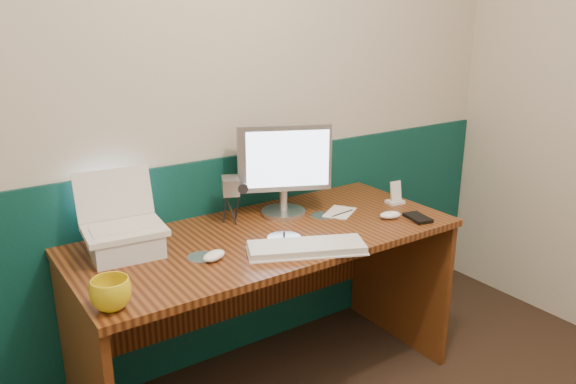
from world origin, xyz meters
TOP-DOWN VIEW (x-y plane):
  - back_wall at (0.00, 1.75)m, footprint 3.50×0.04m
  - wainscot at (0.00, 1.74)m, footprint 3.48×0.02m
  - desk at (0.09, 1.38)m, footprint 1.60×0.70m
  - laptop_riser at (-0.47, 1.50)m, footprint 0.27×0.24m
  - laptop at (-0.47, 1.50)m, footprint 0.31×0.25m
  - monitor at (0.27, 1.54)m, footprint 0.43×0.28m
  - keyboard at (0.11, 1.14)m, footprint 0.46×0.32m
  - mouse_right at (0.63, 1.22)m, footprint 0.11×0.09m
  - mouse_left at (-0.22, 1.27)m, footprint 0.12×0.10m
  - mug at (-0.64, 1.13)m, footprint 0.13×0.13m
  - camcorder at (0.02, 1.58)m, footprint 0.14×0.16m
  - cd_spindle at (0.08, 1.25)m, footprint 0.13×0.13m
  - cd_loose_a at (-0.24, 1.32)m, footprint 0.11×0.11m
  - cd_loose_b at (0.41, 1.42)m, footprint 0.11×0.11m
  - pen at (0.49, 1.39)m, footprint 0.13×0.02m
  - papers at (0.49, 1.41)m, footprint 0.20×0.18m
  - dock at (0.80, 1.36)m, footprint 0.09×0.07m
  - music_player at (0.80, 1.36)m, footprint 0.06×0.03m
  - pda at (0.72, 1.15)m, footprint 0.10×0.14m

SIDE VIEW (x-z plane):
  - desk at x=0.09m, z-range 0.00..0.75m
  - wainscot at x=0.00m, z-range 0.00..1.00m
  - cd_loose_b at x=0.41m, z-range 0.75..0.75m
  - cd_loose_a at x=-0.24m, z-range 0.75..0.75m
  - papers at x=0.49m, z-range 0.75..0.75m
  - pen at x=0.49m, z-range 0.75..0.76m
  - dock at x=0.80m, z-range 0.75..0.76m
  - pda at x=0.72m, z-range 0.75..0.77m
  - keyboard at x=0.11m, z-range 0.75..0.78m
  - cd_spindle at x=0.08m, z-range 0.75..0.78m
  - mouse_right at x=0.63m, z-range 0.75..0.78m
  - mouse_left at x=-0.22m, z-range 0.75..0.78m
  - laptop_riser at x=-0.47m, z-range 0.75..0.84m
  - mug at x=-0.64m, z-range 0.75..0.85m
  - music_player at x=0.80m, z-range 0.76..0.86m
  - camcorder at x=0.02m, z-range 0.75..0.96m
  - monitor at x=0.27m, z-range 0.75..1.16m
  - laptop at x=-0.47m, z-range 0.84..1.08m
  - back_wall at x=0.00m, z-range 0.00..2.50m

